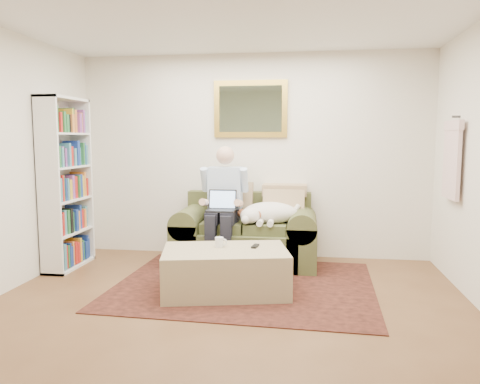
% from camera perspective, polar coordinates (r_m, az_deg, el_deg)
% --- Properties ---
extents(room_shell, '(4.51, 5.00, 2.61)m').
position_cam_1_polar(room_shell, '(3.94, -2.16, 3.22)').
color(room_shell, brown).
rests_on(room_shell, ground).
extents(rug, '(2.72, 2.21, 0.01)m').
position_cam_1_polar(rug, '(4.98, 0.54, -11.24)').
color(rug, black).
rests_on(rug, room_shell).
extents(sofa, '(1.70, 0.87, 1.02)m').
position_cam_1_polar(sofa, '(5.73, 0.71, -5.88)').
color(sofa, brown).
rests_on(sofa, room_shell).
extents(seated_man, '(0.56, 0.80, 1.43)m').
position_cam_1_polar(seated_man, '(5.54, -2.12, -1.87)').
color(seated_man, '#8CAAD8').
rests_on(seated_man, sofa).
extents(laptop, '(0.33, 0.26, 0.24)m').
position_cam_1_polar(laptop, '(5.47, -2.25, -1.61)').
color(laptop, black).
rests_on(laptop, seated_man).
extents(sleeping_dog, '(0.70, 0.44, 0.26)m').
position_cam_1_polar(sleeping_dog, '(5.55, 3.73, -2.55)').
color(sleeping_dog, white).
rests_on(sleeping_dog, sofa).
extents(ottoman, '(1.35, 1.02, 0.44)m').
position_cam_1_polar(ottoman, '(4.70, -1.80, -9.60)').
color(ottoman, tan).
rests_on(ottoman, room_shell).
extents(coffee_mug, '(0.08, 0.08, 0.10)m').
position_cam_1_polar(coffee_mug, '(4.73, -2.55, -6.13)').
color(coffee_mug, white).
rests_on(coffee_mug, ottoman).
extents(tv_remote, '(0.07, 0.16, 0.02)m').
position_cam_1_polar(tv_remote, '(4.73, 1.87, -6.61)').
color(tv_remote, black).
rests_on(tv_remote, ottoman).
extents(bookshelf, '(0.28, 0.80, 2.00)m').
position_cam_1_polar(bookshelf, '(5.86, -20.46, 0.97)').
color(bookshelf, white).
rests_on(bookshelf, room_shell).
extents(wall_mirror, '(0.94, 0.04, 0.72)m').
position_cam_1_polar(wall_mirror, '(6.04, 1.28, 10.09)').
color(wall_mirror, gold).
rests_on(wall_mirror, room_shell).
extents(hanging_shirt, '(0.06, 0.52, 0.90)m').
position_cam_1_polar(hanging_shirt, '(5.33, 24.44, 4.05)').
color(hanging_shirt, beige).
rests_on(hanging_shirt, room_shell).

